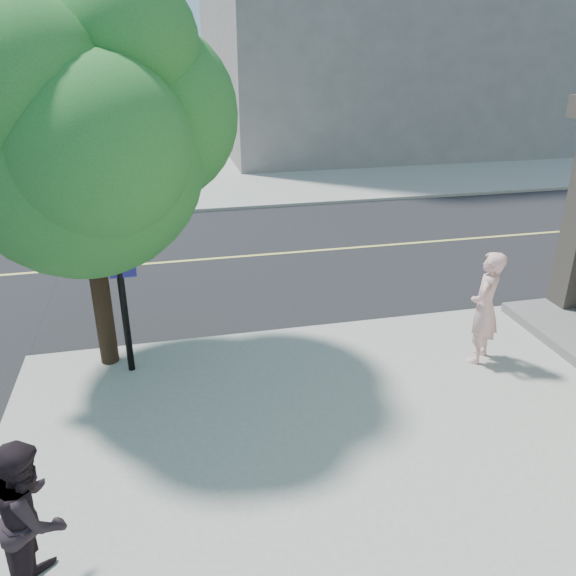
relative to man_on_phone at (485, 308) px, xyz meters
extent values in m
plane|color=black|center=(-6.89, 1.88, -1.13)|extent=(140.00, 140.00, 0.00)
cube|color=black|center=(-6.89, 6.38, -1.13)|extent=(140.00, 9.00, 0.01)
cube|color=gray|center=(6.61, 23.38, -1.07)|extent=(29.00, 25.00, 0.12)
cube|color=slate|center=(7.11, 23.88, 5.99)|extent=(18.00, 16.00, 14.00)
imported|color=#E0A7A2|center=(0.00, 0.00, 0.00)|extent=(0.87, 0.86, 2.03)
imported|color=black|center=(-6.79, -3.13, -0.12)|extent=(0.69, 0.88, 1.79)
cylinder|color=black|center=(-6.39, 1.38, 0.54)|extent=(0.31, 0.31, 3.11)
sphere|color=#2A702B|center=(-6.39, 1.38, 2.61)|extent=(3.80, 3.80, 3.80)
sphere|color=#2A702B|center=(-5.36, 1.90, 3.13)|extent=(2.93, 2.93, 2.93)
sphere|color=#2A702B|center=(-7.26, 2.07, 3.30)|extent=(2.76, 2.76, 2.76)
sphere|color=#2A702B|center=(-6.05, 0.43, 2.87)|extent=(2.59, 2.59, 2.59)
sphere|color=#2A702B|center=(-6.91, 0.69, 3.65)|extent=(2.42, 2.42, 2.42)
sphere|color=#2A702B|center=(-5.62, 1.38, 4.17)|extent=(2.24, 2.24, 2.24)
cylinder|color=black|center=(-6.01, 1.00, 0.98)|extent=(0.11, 0.11, 3.98)
cylinder|color=black|center=(-7.24, 1.00, 2.78)|extent=(2.46, 0.09, 0.09)
cube|color=white|center=(-5.96, 0.98, 1.45)|extent=(0.52, 0.04, 0.19)
cube|color=navy|center=(-5.96, 0.98, 0.98)|extent=(0.43, 0.04, 0.52)
imported|color=black|center=(-6.01, 1.00, 2.21)|extent=(0.16, 0.19, 0.95)
camera|label=1|loc=(-5.25, -7.91, 4.26)|focal=35.77mm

